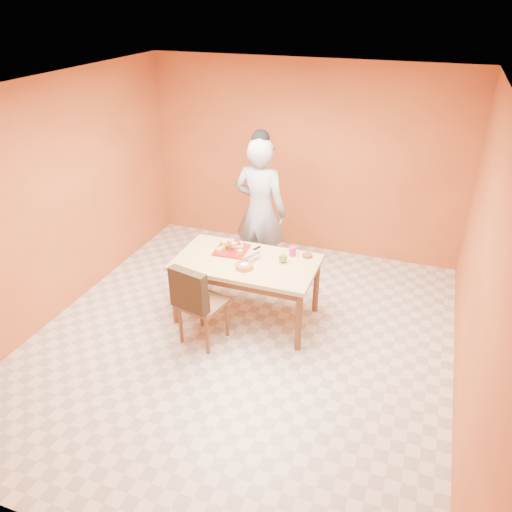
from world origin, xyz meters
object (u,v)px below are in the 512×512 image
(egg_ornament, at_px, (283,258))
(magenta_glass, at_px, (292,251))
(person, at_px, (260,211))
(checker_tin, at_px, (307,255))
(dining_table, at_px, (246,268))
(dining_chair, at_px, (202,302))
(sponge_cake, at_px, (244,266))
(red_dinner_plate, at_px, (235,245))
(pastry_platter, at_px, (232,250))

(egg_ornament, height_order, magenta_glass, egg_ornament)
(person, relative_size, checker_tin, 17.63)
(egg_ornament, distance_m, checker_tin, 0.32)
(dining_table, height_order, magenta_glass, magenta_glass)
(dining_chair, bearing_deg, sponge_cake, 62.86)
(sponge_cake, distance_m, magenta_glass, 0.63)
(dining_chair, height_order, egg_ornament, dining_chair)
(person, relative_size, egg_ornament, 15.56)
(sponge_cake, bearing_deg, dining_chair, -129.44)
(dining_table, bearing_deg, dining_chair, -115.68)
(checker_tin, bearing_deg, egg_ornament, -134.46)
(dining_table, bearing_deg, egg_ornament, 13.74)
(red_dinner_plate, xyz_separation_m, sponge_cake, (0.30, -0.48, 0.03))
(pastry_platter, bearing_deg, checker_tin, 10.45)
(sponge_cake, height_order, egg_ornament, egg_ornament)
(egg_ornament, bearing_deg, checker_tin, 51.43)
(person, xyz_separation_m, pastry_platter, (-0.09, -0.76, -0.20))
(pastry_platter, height_order, egg_ornament, egg_ornament)
(person, height_order, red_dinner_plate, person)
(red_dinner_plate, height_order, egg_ornament, egg_ornament)
(person, bearing_deg, checker_tin, 148.37)
(red_dinner_plate, bearing_deg, dining_table, -49.57)
(dining_chair, bearing_deg, dining_table, 76.61)
(magenta_glass, bearing_deg, sponge_cake, -130.09)
(dining_chair, xyz_separation_m, egg_ornament, (0.69, 0.69, 0.31))
(pastry_platter, bearing_deg, sponge_cake, -49.70)
(dining_chair, bearing_deg, red_dinner_plate, 100.01)
(sponge_cake, bearing_deg, red_dinner_plate, 122.03)
(dining_table, relative_size, dining_chair, 1.62)
(magenta_glass, relative_size, checker_tin, 1.00)
(sponge_cake, relative_size, egg_ornament, 1.68)
(person, relative_size, pastry_platter, 5.30)
(pastry_platter, distance_m, red_dinner_plate, 0.13)
(red_dinner_plate, distance_m, checker_tin, 0.88)
(dining_table, height_order, red_dinner_plate, red_dinner_plate)
(person, distance_m, egg_ornament, 1.01)
(dining_table, distance_m, dining_chair, 0.68)
(dining_chair, height_order, sponge_cake, dining_chair)
(sponge_cake, bearing_deg, pastry_platter, 130.30)
(pastry_platter, xyz_separation_m, sponge_cake, (0.30, -0.35, 0.03))
(dining_chair, bearing_deg, person, 97.54)
(person, height_order, egg_ornament, person)
(dining_table, relative_size, checker_tin, 14.58)
(person, height_order, magenta_glass, person)
(person, bearing_deg, red_dinner_plate, 87.56)
(dining_chair, xyz_separation_m, pastry_platter, (0.04, 0.76, 0.26))
(magenta_glass, bearing_deg, checker_tin, 10.09)
(dining_chair, distance_m, egg_ornament, 1.02)
(red_dinner_plate, height_order, magenta_glass, magenta_glass)
(pastry_platter, xyz_separation_m, egg_ornament, (0.65, -0.07, 0.05))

